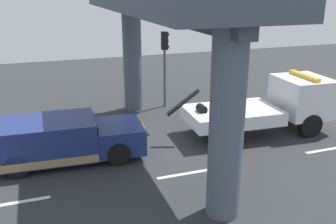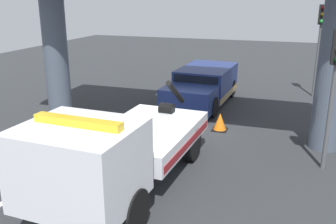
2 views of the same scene
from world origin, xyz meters
The scene contains 9 objects.
ground_plane centered at (0.00, 0.00, -0.05)m, with size 60.00×40.00×0.10m, color #2D3033.
lane_stripe_west centered at (-6.00, -2.50, 0.00)m, with size 2.60×0.16×0.01m, color silver.
lane_stripe_mid centered at (0.00, -2.50, 0.00)m, with size 2.60×0.16×0.01m, color silver.
lane_stripe_east centered at (6.00, -2.50, 0.00)m, with size 2.60×0.16×0.01m, color silver.
tow_truck_white centered at (4.77, -0.04, 1.20)m, with size 7.30×2.69×2.46m.
towed_van_green centered at (-4.07, 0.00, 0.78)m, with size 5.30×2.44×1.58m.
traffic_light_near centered at (-6.98, 4.87, 3.17)m, with size 0.39×0.32×4.35m.
traffic_light_far centered at (1.52, 4.87, 2.86)m, with size 0.39×0.32×3.91m.
traffic_cone_orange centered at (-0.72, 1.45, 0.31)m, with size 0.54×0.54×0.65m.
Camera 2 is at (12.14, 3.76, 4.75)m, focal length 39.90 mm.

